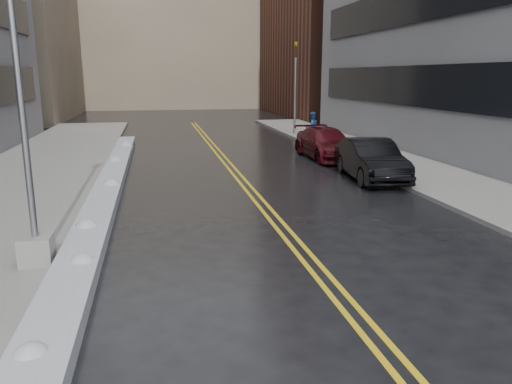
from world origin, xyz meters
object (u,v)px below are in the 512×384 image
lamppost (26,152)px  fire_hydrant (399,162)px  pedestrian_east (312,127)px  car_black (371,160)px  traffic_signal (295,85)px  car_maroon (326,143)px

lamppost → fire_hydrant: 14.81m
pedestrian_east → car_black: size_ratio=0.37×
traffic_signal → car_black: traffic_signal is taller
lamppost → car_black: lamppost is taller
pedestrian_east → car_maroon: (-0.78, -4.81, -0.30)m
traffic_signal → car_maroon: traffic_signal is taller
pedestrian_east → lamppost: bearing=41.4°
fire_hydrant → pedestrian_east: (-0.72, 9.51, 0.50)m
car_black → car_maroon: size_ratio=0.94×
traffic_signal → car_maroon: 9.72m
car_maroon → lamppost: bearing=-131.5°
car_black → car_maroon: bearing=95.2°
lamppost → car_black: (10.80, 7.41, -1.74)m
traffic_signal → car_maroon: bearing=-96.1°
lamppost → car_maroon: bearing=49.6°
fire_hydrant → lamppost: bearing=-147.0°
lamppost → traffic_signal: (11.80, 22.00, 0.87)m
pedestrian_east → traffic_signal: bearing=-108.0°
traffic_signal → fire_hydrant: bearing=-88.0°
car_maroon → pedestrian_east: bearing=79.6°
lamppost → car_black: bearing=34.5°
traffic_signal → car_black: (-1.00, -14.59, -2.60)m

